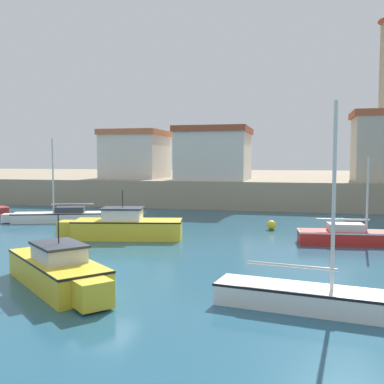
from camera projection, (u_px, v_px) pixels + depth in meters
name	position (u px, v px, depth m)	size (l,w,h in m)	color
ground_plane	(101.00, 268.00, 16.74)	(200.00, 200.00, 0.00)	#235670
quay_seawall	(238.00, 183.00, 55.41)	(120.00, 40.00, 2.28)	gray
motorboat_yellow_0	(124.00, 227.00, 23.02)	(6.48, 2.91, 2.50)	yellow
motorboat_yellow_1	(59.00, 270.00, 14.24)	(5.22, 4.75, 2.32)	yellow
sailboat_red_2	(359.00, 236.00, 21.41)	(6.20, 1.94, 4.18)	red
sailboat_white_3	(320.00, 298.00, 11.98)	(6.06, 2.09, 5.58)	white
sailboat_white_4	(60.00, 216.00, 29.08)	(6.67, 3.39, 5.39)	white
mooring_buoy	(271.00, 225.00, 25.89)	(0.55, 0.55, 0.55)	yellow
harbor_shed_near_wharf	(136.00, 154.00, 43.08)	(5.52, 6.54, 4.52)	silver
harbor_shed_mid_row	(214.00, 153.00, 39.31)	(6.15, 6.78, 4.55)	silver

